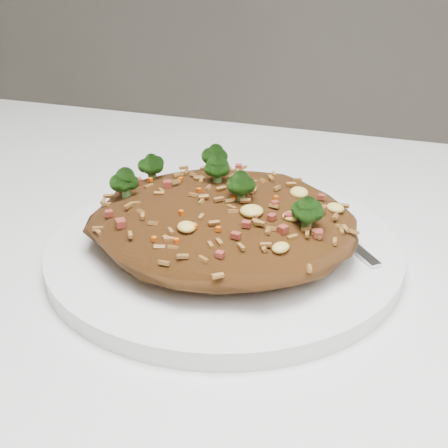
{
  "coord_description": "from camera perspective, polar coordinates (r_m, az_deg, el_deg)",
  "views": [
    {
      "loc": [
        0.1,
        -0.32,
        0.99
      ],
      "look_at": [
        -0.03,
        0.08,
        0.78
      ],
      "focal_mm": 50.0,
      "sensor_mm": 36.0,
      "label": 1
    }
  ],
  "objects": [
    {
      "name": "dining_table",
      "position": [
        0.48,
        0.16,
        -17.46
      ],
      "size": [
        1.2,
        0.8,
        0.75
      ],
      "color": "silver",
      "rests_on": "ground"
    },
    {
      "name": "plate",
      "position": [
        0.48,
        0.0,
        -2.33
      ],
      "size": [
        0.27,
        0.27,
        0.01
      ],
      "primitive_type": "cylinder",
      "color": "white",
      "rests_on": "dining_table"
    },
    {
      "name": "fried_rice",
      "position": [
        0.47,
        -0.05,
        1.16
      ],
      "size": [
        0.2,
        0.19,
        0.06
      ],
      "color": "brown",
      "rests_on": "plate"
    },
    {
      "name": "fork",
      "position": [
        0.51,
        9.28,
        0.14
      ],
      "size": [
        0.11,
        0.14,
        0.0
      ],
      "rotation": [
        0.0,
        0.0,
        -0.89
      ],
      "color": "silver",
      "rests_on": "plate"
    }
  ]
}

